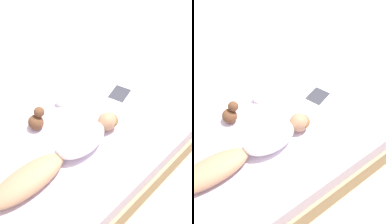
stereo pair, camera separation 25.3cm
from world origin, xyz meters
TOP-DOWN VIEW (x-y plane):
  - ground_plane at (0.00, 0.00)m, footprint 12.00×12.00m
  - bed at (0.00, 0.00)m, footprint 1.53×2.27m
  - person at (0.13, -0.17)m, footprint 0.32×1.34m
  - open_magazine at (-0.23, 0.73)m, footprint 0.63×0.48m
  - coffee_mug at (-0.43, 0.21)m, footprint 0.11×0.08m
  - plush_toy at (-0.34, -0.14)m, footprint 0.16×0.18m

SIDE VIEW (x-z plane):
  - ground_plane at x=0.00m, z-range 0.00..0.00m
  - bed at x=0.00m, z-range 0.00..0.51m
  - open_magazine at x=-0.23m, z-range 0.52..0.53m
  - coffee_mug at x=-0.43m, z-range 0.52..0.60m
  - person at x=0.13m, z-range 0.50..0.71m
  - plush_toy at x=-0.34m, z-range 0.50..0.72m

